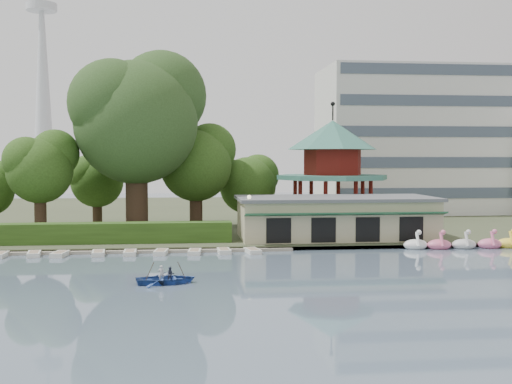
{
  "coord_description": "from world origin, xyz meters",
  "views": [
    {
      "loc": [
        -4.0,
        -37.3,
        7.92
      ],
      "look_at": [
        2.0,
        18.0,
        5.0
      ],
      "focal_mm": 45.0,
      "sensor_mm": 36.0,
      "label": 1
    }
  ],
  "objects": [
    {
      "name": "swan_boats",
      "position": [
        24.66,
        16.53,
        0.4
      ],
      "size": [
        19.97,
        2.05,
        1.92
      ],
      "color": "white",
      "rests_on": "ground"
    },
    {
      "name": "embankment",
      "position": [
        0.0,
        17.3,
        0.15
      ],
      "size": [
        220.0,
        0.6,
        0.3
      ],
      "primitive_type": "cube",
      "color": "gray",
      "rests_on": "ground"
    },
    {
      "name": "small_trees",
      "position": [
        -10.58,
        31.7,
        6.39
      ],
      "size": [
        39.59,
        16.58,
        11.38
      ],
      "color": "#3A281C",
      "rests_on": "shore"
    },
    {
      "name": "ground_plane",
      "position": [
        0.0,
        0.0,
        0.0
      ],
      "size": [
        220.0,
        220.0,
        0.0
      ],
      "primitive_type": "plane",
      "color": "slate",
      "rests_on": "ground"
    },
    {
      "name": "boathouse",
      "position": [
        10.0,
        21.97,
        2.37
      ],
      "size": [
        18.6,
        9.39,
        3.9
      ],
      "color": "#B9AF88",
      "rests_on": "shore"
    },
    {
      "name": "dock",
      "position": [
        -12.0,
        17.2,
        0.12
      ],
      "size": [
        34.0,
        1.6,
        0.24
      ],
      "primitive_type": "cube",
      "color": "gray",
      "rests_on": "ground"
    },
    {
      "name": "hedge",
      "position": [
        -15.0,
        20.5,
        1.3
      ],
      "size": [
        30.0,
        2.0,
        1.8
      ],
      "primitive_type": "cube",
      "color": "#2F5119",
      "rests_on": "shore"
    },
    {
      "name": "rowboat_with_passengers",
      "position": [
        -5.34,
        3.31,
        0.55
      ],
      "size": [
        5.7,
        4.4,
        2.01
      ],
      "color": "#2E4D93",
      "rests_on": "ground"
    },
    {
      "name": "big_tree",
      "position": [
        -8.83,
        28.2,
        12.45
      ],
      "size": [
        13.59,
        12.67,
        18.62
      ],
      "color": "#3A281C",
      "rests_on": "shore"
    },
    {
      "name": "shore",
      "position": [
        0.0,
        52.0,
        0.2
      ],
      "size": [
        220.0,
        70.0,
        0.4
      ],
      "primitive_type": "cube",
      "color": "#424930",
      "rests_on": "ground"
    },
    {
      "name": "pavilion",
      "position": [
        12.0,
        32.0,
        7.48
      ],
      "size": [
        12.4,
        12.4,
        13.5
      ],
      "color": "#B9AF88",
      "rests_on": "shore"
    },
    {
      "name": "lamp_post",
      "position": [
        1.5,
        19.0,
        3.34
      ],
      "size": [
        0.36,
        0.36,
        4.28
      ],
      "color": "black",
      "rests_on": "shore"
    },
    {
      "name": "broadcast_tower",
      "position": [
        -42.0,
        140.0,
        33.98
      ],
      "size": [
        8.0,
        8.0,
        96.0
      ],
      "color": "silver",
      "rests_on": "ground"
    },
    {
      "name": "moored_rowboats",
      "position": [
        -12.62,
        15.79,
        0.18
      ],
      "size": [
        29.79,
        2.71,
        0.36
      ],
      "color": "silver",
      "rests_on": "ground"
    },
    {
      "name": "office_building",
      "position": [
        32.67,
        49.0,
        9.73
      ],
      "size": [
        38.0,
        18.0,
        20.0
      ],
      "color": "silver",
      "rests_on": "shore"
    }
  ]
}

